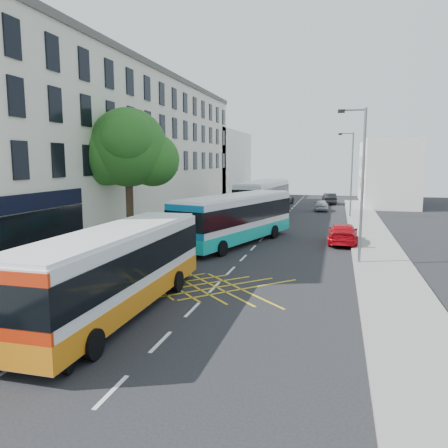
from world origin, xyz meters
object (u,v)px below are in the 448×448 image
Objects in this scene: lamp_near at (361,178)px; bus_mid at (236,218)px; parked_car_silver at (67,280)px; bus_far at (263,196)px; pedestrian_far at (14,278)px; motorbike at (77,331)px; distant_car_dark at (329,199)px; distant_car_grey at (281,199)px; bus_near at (115,270)px; distant_car_silver at (322,205)px; street_tree at (128,148)px; lamp_far at (351,170)px; red_hatchback at (343,233)px.

lamp_near reaches higher than bus_mid.
lamp_near is 2.11× the size of parked_car_silver.
bus_far reaches higher than bus_mid.
parked_car_silver is at bearing -126.91° from pedestrian_far.
motorbike reaches higher than parked_car_silver.
lamp_near is 33.78m from distant_car_dark.
distant_car_dark is (5.84, 2.33, 0.00)m from distant_car_grey.
lamp_near is at bearing 48.64° from bus_near.
pedestrian_far is at bearing -90.24° from distant_car_grey.
distant_car_silver is (8.99, 33.98, -0.00)m from parked_car_silver.
street_tree is at bearing -153.13° from bus_mid.
parked_car_silver is 1.04× the size of distant_car_silver.
street_tree is 26.04m from distant_car_silver.
distant_car_dark is (0.66, 8.06, 0.07)m from distant_car_silver.
lamp_far is at bearing -2.60° from bus_far.
bus_mid is at bearing -115.69° from lamp_far.
distant_car_silver is 36.80m from pedestrian_far.
lamp_far reaches higher than bus_near.
lamp_far is at bearing 73.66° from bus_near.
motorbike is 0.45× the size of red_hatchback.
bus_near is at bearing -131.33° from lamp_near.
lamp_far is 1.71× the size of red_hatchback.
lamp_far reaches higher than bus_far.
distant_car_grey is at bearing -48.80° from distant_car_silver.
distant_car_silver is (5.83, 4.20, -1.17)m from bus_far.
bus_near is 3.98m from motorbike.
parked_car_silver is at bearing -90.57° from bus_far.
lamp_far is 0.68× the size of bus_mid.
bus_mid is at bearing 69.10° from parked_car_silver.
distant_car_silver is at bearing -82.85° from red_hatchback.
red_hatchback is (6.92, 1.82, -1.03)m from bus_mid.
red_hatchback is at bearing 49.95° from parked_car_silver.
street_tree is at bearing -73.67° from pedestrian_far.
bus_near reaches higher than distant_car_grey.
bus_far is (-1.02, 17.05, 0.08)m from bus_mid.
lamp_far is 7.30m from distant_car_silver.
bus_mid is 17.09m from bus_far.
lamp_near is at bearing -68.63° from distant_car_grey.
motorbike is at bearing -82.87° from distant_car_grey.
lamp_far is (14.71, 17.03, -1.68)m from street_tree.
distant_car_grey reaches higher than parked_car_silver.
distant_car_dark is (9.64, 42.03, 0.07)m from parked_car_silver.
lamp_near is 15.10m from parked_car_silver.
lamp_far is 1.91× the size of distant_car_dark.
pedestrian_far is at bearing -113.83° from lamp_far.
street_tree reaches higher than motorbike.
bus_far is (-8.63, 1.23, -2.82)m from lamp_far.
motorbike is at bearing 153.31° from pedestrian_far.
distant_car_grey is (-7.99, 31.16, -3.93)m from lamp_near.
lamp_far reaches higher than distant_car_silver.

